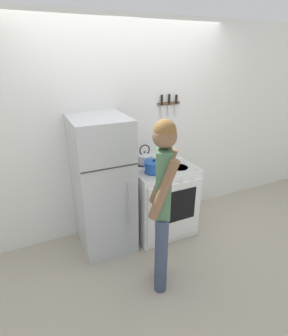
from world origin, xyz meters
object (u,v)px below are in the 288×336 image
dutch_oven_pot (154,167)px  person (163,201)px  refrigerator (103,186)px  utensil_jar (169,153)px  tea_kettle (145,158)px  stove_range (161,198)px

dutch_oven_pot → person: person is taller
refrigerator → dutch_oven_pot: refrigerator is taller
dutch_oven_pot → utensil_jar: (0.36, 0.28, 0.01)m
dutch_oven_pot → tea_kettle: bearing=87.2°
refrigerator → utensil_jar: size_ratio=5.52×
dutch_oven_pot → tea_kettle: tea_kettle is taller
tea_kettle → dutch_oven_pot: bearing=-92.8°
stove_range → person: size_ratio=0.54×
utensil_jar → person: (-0.61, -0.96, -0.03)m
utensil_jar → person: bearing=-122.6°
utensil_jar → person: person is taller
refrigerator → dutch_oven_pot: size_ratio=5.89×
person → utensil_jar: bearing=-5.1°
tea_kettle → utensil_jar: utensil_jar is taller
dutch_oven_pot → utensil_jar: bearing=37.9°
stove_range → person: person is taller
stove_range → dutch_oven_pot: size_ratio=3.42×
refrigerator → tea_kettle: (0.58, 0.12, 0.20)m
refrigerator → dutch_oven_pot: 0.61m
dutch_oven_pot → stove_range: bearing=32.7°
refrigerator → stove_range: bearing=-3.2°
utensil_jar → dutch_oven_pot: bearing=-142.1°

